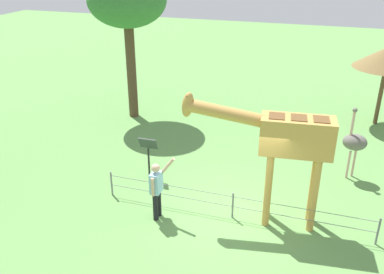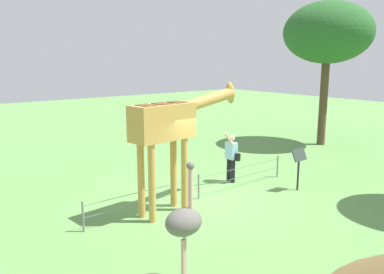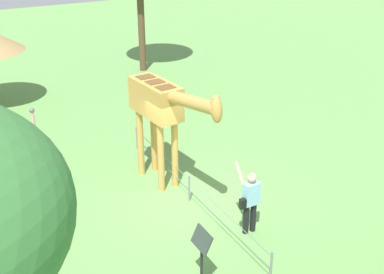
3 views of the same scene
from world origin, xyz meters
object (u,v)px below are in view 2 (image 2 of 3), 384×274
at_px(giraffe, 171,127).
at_px(info_sign, 299,160).
at_px(ostrich, 184,222).
at_px(tree_northeast, 328,33).
at_px(visitor, 231,155).

xyz_separation_m(giraffe, info_sign, (4.01, -1.07, -1.33)).
xyz_separation_m(giraffe, ostrich, (-1.83, -2.95, -1.11)).
bearing_deg(giraffe, tree_northeast, 12.61).
xyz_separation_m(ostrich, tree_northeast, (12.14, 5.26, 3.94)).
xyz_separation_m(visitor, ostrich, (-4.79, -3.76, 0.27)).
distance_m(giraffe, info_sign, 4.36).
xyz_separation_m(giraffe, visitor, (2.96, 0.81, -1.38)).
bearing_deg(ostrich, visitor, 38.10).
distance_m(giraffe, visitor, 3.37).
bearing_deg(tree_northeast, info_sign, -151.84).
bearing_deg(info_sign, tree_northeast, 28.16).
relative_size(ostrich, tree_northeast, 0.34).
distance_m(visitor, ostrich, 6.10).
bearing_deg(giraffe, info_sign, -14.91).
height_order(ostrich, tree_northeast, tree_northeast).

